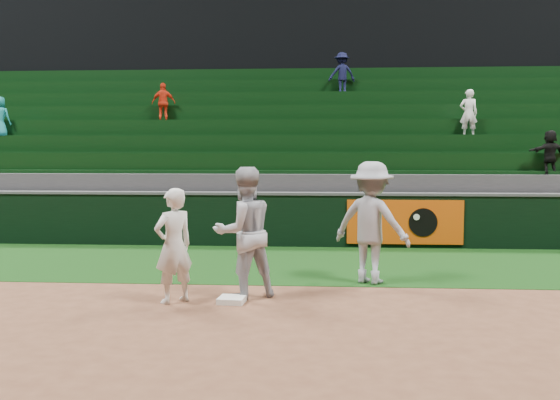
# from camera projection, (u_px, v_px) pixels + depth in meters

# --- Properties ---
(ground) EXTENTS (70.00, 70.00, 0.00)m
(ground) POSITION_uv_depth(u_px,v_px,m) (245.00, 299.00, 9.31)
(ground) COLOR brown
(ground) RESTS_ON ground
(foul_grass) EXTENTS (36.00, 4.20, 0.01)m
(foul_grass) POSITION_uv_depth(u_px,v_px,m) (264.00, 262.00, 12.29)
(foul_grass) COLOR black
(foul_grass) RESTS_ON ground
(upper_deck) EXTENTS (40.00, 12.00, 12.00)m
(upper_deck) POSITION_uv_depth(u_px,v_px,m) (296.00, 60.00, 26.19)
(upper_deck) COLOR black
(upper_deck) RESTS_ON ground
(first_base) EXTENTS (0.41, 0.41, 0.08)m
(first_base) POSITION_uv_depth(u_px,v_px,m) (232.00, 300.00, 9.06)
(first_base) COLOR white
(first_base) RESTS_ON ground
(first_baseman) EXTENTS (0.72, 0.71, 1.67)m
(first_baseman) POSITION_uv_depth(u_px,v_px,m) (174.00, 246.00, 9.01)
(first_baseman) COLOR silver
(first_baseman) RESTS_ON ground
(baserunner) EXTENTS (1.20, 1.11, 1.97)m
(baserunner) POSITION_uv_depth(u_px,v_px,m) (244.00, 232.00, 9.34)
(baserunner) COLOR #ADAFB8
(baserunner) RESTS_ON ground
(base_coach) EXTENTS (1.50, 1.26, 2.02)m
(base_coach) POSITION_uv_depth(u_px,v_px,m) (371.00, 223.00, 10.32)
(base_coach) COLOR #979AA3
(base_coach) RESTS_ON foul_grass
(field_wall) EXTENTS (36.00, 0.45, 1.25)m
(field_wall) POSITION_uv_depth(u_px,v_px,m) (274.00, 219.00, 14.43)
(field_wall) COLOR black
(field_wall) RESTS_ON ground
(stadium_seating) EXTENTS (36.00, 5.95, 5.17)m
(stadium_seating) POSITION_uv_depth(u_px,v_px,m) (283.00, 168.00, 18.10)
(stadium_seating) COLOR #343436
(stadium_seating) RESTS_ON ground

